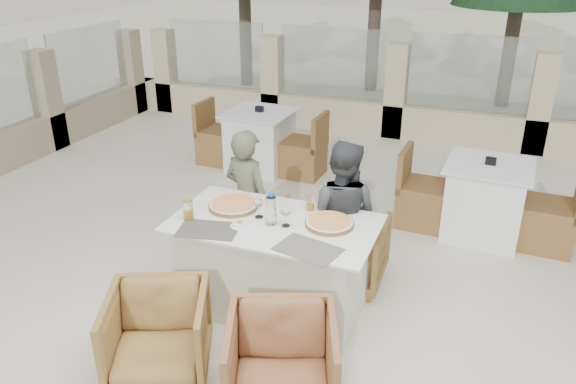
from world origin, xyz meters
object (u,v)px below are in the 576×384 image
(bg_table_a, at_px, (260,140))
(beer_glass_right, at_px, (310,203))
(wine_glass_near, at_px, (286,215))
(olive_dish, at_px, (240,224))
(beer_glass_left, at_px, (188,210))
(diner_left, at_px, (248,200))
(pizza_left, at_px, (233,205))
(wine_glass_centre, at_px, (259,207))
(dining_table, at_px, (275,265))
(water_bottle, at_px, (271,208))
(armchair_near_left, at_px, (158,335))
(pizza_right, at_px, (329,222))
(armchair_far_right, at_px, (347,250))
(armchair_near_right, at_px, (282,364))
(diner_right, at_px, (341,216))
(bg_table_b, at_px, (485,200))
(armchair_far_left, at_px, (256,233))

(bg_table_a, bearing_deg, beer_glass_right, -55.94)
(wine_glass_near, bearing_deg, olive_dish, -157.60)
(beer_glass_left, xyz_separation_m, diner_left, (0.18, 0.70, -0.19))
(pizza_left, distance_m, wine_glass_near, 0.54)
(wine_glass_centre, bearing_deg, dining_table, -13.59)
(wine_glass_centre, height_order, wine_glass_near, same)
(water_bottle, bearing_deg, diner_left, 130.06)
(olive_dish, relative_size, armchair_near_left, 0.16)
(diner_left, bearing_deg, armchair_near_left, 106.63)
(beer_glass_left, bearing_deg, pizza_left, 53.07)
(pizza_right, bearing_deg, bg_table_a, 123.52)
(armchair_far_right, distance_m, armchair_near_right, 1.57)
(beer_glass_left, distance_m, diner_right, 1.26)
(pizza_right, relative_size, wine_glass_centre, 2.05)
(dining_table, height_order, pizza_left, pizza_left)
(water_bottle, xyz_separation_m, armchair_far_right, (0.45, 0.62, -0.60))
(dining_table, distance_m, diner_right, 0.69)
(armchair_far_right, relative_size, diner_left, 0.51)
(pizza_right, height_order, armchair_far_right, pizza_right)
(beer_glass_left, xyz_separation_m, bg_table_b, (2.15, 2.09, -0.46))
(armchair_near_left, distance_m, diner_left, 1.56)
(armchair_near_right, xyz_separation_m, diner_right, (-0.06, 1.49, 0.34))
(water_bottle, distance_m, wine_glass_near, 0.12)
(wine_glass_near, bearing_deg, armchair_far_right, 60.70)
(pizza_right, distance_m, armchair_near_right, 1.19)
(armchair_far_right, bearing_deg, diner_left, 2.49)
(armchair_near_left, relative_size, diner_left, 0.52)
(armchair_far_right, height_order, armchair_near_right, armchair_near_right)
(wine_glass_centre, distance_m, diner_right, 0.74)
(armchair_far_right, relative_size, bg_table_a, 0.41)
(dining_table, relative_size, beer_glass_left, 10.23)
(beer_glass_left, xyz_separation_m, olive_dish, (0.43, 0.03, -0.06))
(water_bottle, xyz_separation_m, bg_table_b, (1.51, 1.93, -0.52))
(pizza_left, height_order, bg_table_b, pizza_left)
(beer_glass_left, bearing_deg, armchair_far_left, 75.20)
(dining_table, bearing_deg, armchair_near_right, -65.26)
(pizza_left, relative_size, diner_right, 0.30)
(water_bottle, height_order, beer_glass_right, water_bottle)
(olive_dish, bearing_deg, pizza_left, 124.97)
(pizza_right, bearing_deg, beer_glass_right, 138.25)
(beer_glass_right, bearing_deg, armchair_far_left, 155.44)
(dining_table, xyz_separation_m, wine_glass_near, (0.11, -0.03, 0.48))
(wine_glass_centre, bearing_deg, wine_glass_near, -13.69)
(wine_glass_centre, bearing_deg, pizza_left, 162.79)
(diner_left, height_order, bg_table_a, diner_left)
(pizza_right, distance_m, diner_right, 0.42)
(wine_glass_centre, bearing_deg, olive_dish, -110.35)
(wine_glass_near, bearing_deg, water_bottle, -174.59)
(diner_right, relative_size, bg_table_b, 0.81)
(water_bottle, xyz_separation_m, armchair_far_left, (-0.43, 0.63, -0.62))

